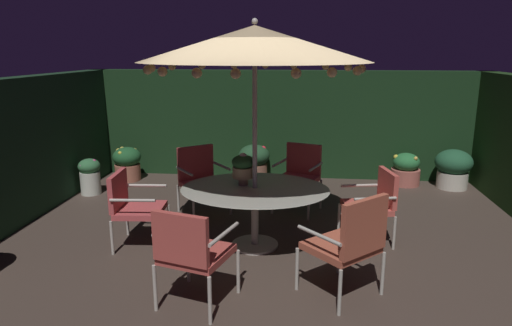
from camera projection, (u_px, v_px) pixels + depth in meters
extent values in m
cube|color=#45372F|center=(268.00, 254.00, 5.49)|extent=(7.45, 7.44, 0.02)
cube|color=black|center=(284.00, 124.00, 8.70)|extent=(7.45, 0.30, 2.01)
cylinder|color=#BBB6AC|center=(255.00, 244.00, 5.71)|extent=(0.58, 0.58, 0.03)
cylinder|color=#BBB6AC|center=(255.00, 218.00, 5.62)|extent=(0.09, 0.09, 0.73)
ellipsoid|color=#AFAF9F|center=(255.00, 189.00, 5.53)|extent=(1.80, 1.50, 0.03)
cylinder|color=#B5B0AB|center=(255.00, 153.00, 5.42)|extent=(0.06, 0.06, 2.38)
cone|color=tan|center=(255.00, 44.00, 5.13)|extent=(2.64, 2.64, 0.40)
sphere|color=#B5B0AB|center=(255.00, 21.00, 5.07)|extent=(0.07, 0.07, 0.07)
sphere|color=#F9DB8C|center=(362.00, 69.00, 5.08)|extent=(0.10, 0.10, 0.10)
sphere|color=#F9DB8C|center=(348.00, 67.00, 5.55)|extent=(0.10, 0.10, 0.10)
sphere|color=#F9DB8C|center=(326.00, 66.00, 5.93)|extent=(0.10, 0.10, 0.10)
sphere|color=#F9DB8C|center=(294.00, 65.00, 6.23)|extent=(0.10, 0.10, 0.10)
sphere|color=#F9DB8C|center=(265.00, 65.00, 6.34)|extent=(0.10, 0.10, 0.10)
sphere|color=#F9DB8C|center=(234.00, 65.00, 6.31)|extent=(0.10, 0.10, 0.10)
sphere|color=#F9DB8C|center=(202.00, 66.00, 6.12)|extent=(0.10, 0.10, 0.10)
sphere|color=#F9DB8C|center=(172.00, 67.00, 5.75)|extent=(0.10, 0.10, 0.10)
sphere|color=#F9DB8C|center=(151.00, 68.00, 5.26)|extent=(0.10, 0.10, 0.10)
sphere|color=#F9DB8C|center=(148.00, 70.00, 4.81)|extent=(0.10, 0.10, 0.10)
sphere|color=#F9DB8C|center=(162.00, 72.00, 4.42)|extent=(0.10, 0.10, 0.10)
sphere|color=#F9DB8C|center=(197.00, 73.00, 4.15)|extent=(0.10, 0.10, 0.10)
sphere|color=#F9DB8C|center=(236.00, 74.00, 4.04)|extent=(0.10, 0.10, 0.10)
sphere|color=#F9DB8C|center=(296.00, 73.00, 4.09)|extent=(0.10, 0.10, 0.10)
sphere|color=#F9DB8C|center=(332.00, 72.00, 4.27)|extent=(0.10, 0.10, 0.10)
sphere|color=#F9DB8C|center=(357.00, 71.00, 4.62)|extent=(0.10, 0.10, 0.10)
cylinder|color=tan|center=(243.00, 181.00, 5.64)|extent=(0.12, 0.12, 0.09)
cylinder|color=tan|center=(243.00, 172.00, 5.61)|extent=(0.26, 0.26, 0.13)
ellipsoid|color=#28592C|center=(243.00, 162.00, 5.58)|extent=(0.28, 0.28, 0.17)
sphere|color=silver|center=(243.00, 157.00, 5.57)|extent=(0.10, 0.10, 0.10)
cylinder|color=#B7B0A4|center=(351.00, 235.00, 5.51)|extent=(0.04, 0.04, 0.42)
cylinder|color=#B7B0A4|center=(339.00, 219.00, 6.04)|extent=(0.04, 0.04, 0.42)
cylinder|color=#B7B0A4|center=(394.00, 233.00, 5.56)|extent=(0.04, 0.04, 0.42)
cylinder|color=#B7B0A4|center=(378.00, 217.00, 6.09)|extent=(0.04, 0.04, 0.42)
cube|color=#C35045|center=(367.00, 207.00, 5.74)|extent=(0.62, 0.63, 0.07)
cube|color=#C35045|center=(388.00, 188.00, 5.70)|extent=(0.17, 0.53, 0.43)
cylinder|color=#B7B0A4|center=(375.00, 199.00, 5.42)|extent=(0.51, 0.14, 0.04)
cylinder|color=#B7B0A4|center=(360.00, 185.00, 5.96)|extent=(0.51, 0.14, 0.04)
cylinder|color=#BAB6AA|center=(308.00, 205.00, 6.52)|extent=(0.04, 0.04, 0.46)
cylinder|color=#BAB6AA|center=(272.00, 199.00, 6.77)|extent=(0.04, 0.04, 0.46)
cylinder|color=#BAB6AA|center=(321.00, 194.00, 6.99)|extent=(0.04, 0.04, 0.46)
cylinder|color=#BAB6AA|center=(286.00, 189.00, 7.24)|extent=(0.04, 0.04, 0.46)
cube|color=#C04C4B|center=(297.00, 180.00, 6.81)|extent=(0.71, 0.69, 0.07)
cube|color=#C04C4B|center=(304.00, 159.00, 6.98)|extent=(0.53, 0.25, 0.46)
cylinder|color=#BAB6AA|center=(316.00, 167.00, 6.64)|extent=(0.21, 0.50, 0.04)
cylinder|color=#BAB6AA|center=(280.00, 163.00, 6.88)|extent=(0.21, 0.50, 0.04)
cylinder|color=#B5B1A7|center=(231.00, 201.00, 6.74)|extent=(0.04, 0.04, 0.41)
cylinder|color=#B5B1A7|center=(194.00, 209.00, 6.43)|extent=(0.04, 0.04, 0.41)
cylinder|color=#B5B1A7|center=(214.00, 192.00, 7.19)|extent=(0.04, 0.04, 0.41)
cylinder|color=#B5B1A7|center=(178.00, 198.00, 6.88)|extent=(0.04, 0.04, 0.41)
cube|color=#BF4749|center=(204.00, 185.00, 6.76)|extent=(0.79, 0.78, 0.07)
cube|color=#BF4749|center=(196.00, 162.00, 6.90)|extent=(0.48, 0.40, 0.50)
cylinder|color=#B5B1A7|center=(221.00, 166.00, 6.85)|extent=(0.36, 0.43, 0.04)
cylinder|color=#B5B1A7|center=(184.00, 171.00, 6.54)|extent=(0.36, 0.43, 0.04)
cylinder|color=#BCB6AA|center=(169.00, 220.00, 5.98)|extent=(0.04, 0.04, 0.42)
cylinder|color=#BCB6AA|center=(158.00, 239.00, 5.40)|extent=(0.04, 0.04, 0.42)
cylinder|color=#BCB6AA|center=(127.00, 220.00, 6.00)|extent=(0.04, 0.04, 0.42)
cylinder|color=#BCB6AA|center=(112.00, 238.00, 5.41)|extent=(0.04, 0.04, 0.42)
cube|color=#BB4648|center=(141.00, 210.00, 5.64)|extent=(0.59, 0.63, 0.07)
cube|color=#BB4648|center=(118.00, 190.00, 5.59)|extent=(0.10, 0.58, 0.44)
cylinder|color=#BCB6AA|center=(146.00, 185.00, 5.88)|extent=(0.53, 0.08, 0.04)
cylinder|color=#BCB6AA|center=(132.00, 200.00, 5.29)|extent=(0.53, 0.08, 0.04)
cylinder|color=#B9B2A6|center=(188.00, 262.00, 4.77)|extent=(0.04, 0.04, 0.46)
cylinder|color=#B9B2A6|center=(238.00, 272.00, 4.55)|extent=(0.04, 0.04, 0.46)
cylinder|color=#B9B2A6|center=(155.00, 288.00, 4.24)|extent=(0.04, 0.04, 0.46)
cylinder|color=#B9B2A6|center=(210.00, 301.00, 4.02)|extent=(0.04, 0.04, 0.46)
cube|color=#B64740|center=(197.00, 254.00, 4.33)|extent=(0.70, 0.71, 0.07)
cube|color=#B64740|center=(180.00, 239.00, 4.01)|extent=(0.54, 0.21, 0.46)
cylinder|color=#B9B2A6|center=(170.00, 225.00, 4.38)|extent=(0.20, 0.55, 0.04)
cylinder|color=#B9B2A6|center=(224.00, 234.00, 4.16)|extent=(0.20, 0.55, 0.04)
cylinder|color=#B4B1A6|center=(297.00, 269.00, 4.61)|extent=(0.04, 0.04, 0.45)
cylinder|color=#B4B1A6|center=(339.00, 253.00, 4.97)|extent=(0.04, 0.04, 0.45)
cylinder|color=#B4B1A6|center=(340.00, 293.00, 4.16)|extent=(0.04, 0.04, 0.45)
cylinder|color=#B4B1A6|center=(383.00, 274.00, 4.52)|extent=(0.04, 0.04, 0.45)
cube|color=#B2553D|center=(341.00, 247.00, 4.50)|extent=(0.82, 0.82, 0.07)
cube|color=#B2553D|center=(365.00, 227.00, 4.21)|extent=(0.47, 0.44, 0.53)
cylinder|color=#B4B1A6|center=(319.00, 235.00, 4.27)|extent=(0.40, 0.43, 0.04)
cylinder|color=#B4B1A6|center=(362.00, 221.00, 4.63)|extent=(0.40, 0.43, 0.04)
cylinder|color=#A06750|center=(254.00, 171.00, 8.62)|extent=(0.49, 0.49, 0.30)
ellipsoid|color=#224829|center=(254.00, 155.00, 8.55)|extent=(0.58, 0.58, 0.41)
sphere|color=red|center=(263.00, 149.00, 8.52)|extent=(0.10, 0.10, 0.10)
sphere|color=red|center=(254.00, 153.00, 8.71)|extent=(0.11, 0.11, 0.11)
sphere|color=red|center=(245.00, 152.00, 8.56)|extent=(0.06, 0.06, 0.06)
sphere|color=#DB3340|center=(255.00, 157.00, 8.41)|extent=(0.07, 0.07, 0.07)
cylinder|color=#AB624B|center=(128.00, 172.00, 8.56)|extent=(0.47, 0.47, 0.30)
ellipsoid|color=#1F532A|center=(127.00, 157.00, 8.49)|extent=(0.52, 0.52, 0.36)
sphere|color=#DFD34F|center=(133.00, 156.00, 8.44)|extent=(0.07, 0.07, 0.07)
sphere|color=#F1D252|center=(134.00, 151.00, 8.62)|extent=(0.11, 0.11, 0.11)
sphere|color=#E8CB4C|center=(122.00, 149.00, 8.64)|extent=(0.10, 0.10, 0.10)
sphere|color=yellow|center=(119.00, 151.00, 8.51)|extent=(0.10, 0.10, 0.10)
sphere|color=yellow|center=(120.00, 153.00, 8.29)|extent=(0.07, 0.07, 0.07)
sphere|color=#F9C159|center=(128.00, 158.00, 8.38)|extent=(0.08, 0.08, 0.08)
cylinder|color=#AF5C50|center=(405.00, 177.00, 8.27)|extent=(0.51, 0.51, 0.29)
ellipsoid|color=#2A703A|center=(406.00, 162.00, 8.21)|extent=(0.47, 0.47, 0.33)
sphere|color=#F6CE51|center=(413.00, 162.00, 8.17)|extent=(0.07, 0.07, 0.07)
sphere|color=yellow|center=(408.00, 160.00, 8.31)|extent=(0.10, 0.10, 0.10)
sphere|color=#DECB4D|center=(400.00, 158.00, 8.34)|extent=(0.09, 0.09, 0.09)
sphere|color=yellow|center=(396.00, 157.00, 8.21)|extent=(0.09, 0.09, 0.09)
sphere|color=#F5C74A|center=(403.00, 161.00, 8.10)|extent=(0.06, 0.06, 0.06)
sphere|color=#F1BD57|center=(416.00, 158.00, 8.02)|extent=(0.07, 0.07, 0.07)
cylinder|color=beige|center=(452.00, 180.00, 8.08)|extent=(0.52, 0.52, 0.29)
ellipsoid|color=#235636|center=(454.00, 162.00, 8.00)|extent=(0.63, 0.63, 0.44)
sphere|color=#D23747|center=(468.00, 159.00, 7.97)|extent=(0.06, 0.06, 0.06)
sphere|color=#D32846|center=(450.00, 156.00, 8.14)|extent=(0.06, 0.06, 0.06)
sphere|color=#DC3936|center=(442.00, 158.00, 8.06)|extent=(0.10, 0.10, 0.10)
sphere|color=red|center=(461.00, 161.00, 7.78)|extent=(0.11, 0.11, 0.11)
cylinder|color=beige|center=(91.00, 183.00, 7.73)|extent=(0.33, 0.33, 0.38)
ellipsoid|color=#326A3E|center=(89.00, 166.00, 7.66)|extent=(0.36, 0.36, 0.25)
sphere|color=#B94475|center=(94.00, 161.00, 7.63)|extent=(0.06, 0.06, 0.06)
sphere|color=#AC357D|center=(90.00, 164.00, 7.77)|extent=(0.06, 0.06, 0.06)
sphere|color=#A94587|center=(82.00, 166.00, 7.54)|extent=(0.08, 0.08, 0.08)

